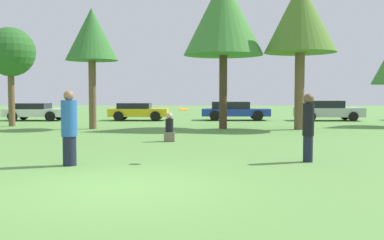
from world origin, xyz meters
TOP-DOWN VIEW (x-y plane):
  - ground_plane at (0.00, 0.00)m, footprint 120.00×120.00m
  - person_thrower at (-1.60, 2.45)m, footprint 0.38×0.38m
  - person_catcher at (4.31, 3.07)m, footprint 0.29×0.29m
  - frisbee at (1.14, 3.04)m, footprint 0.28×0.27m
  - bystander_sitting at (0.50, 7.96)m, footprint 0.39×0.32m
  - tree_1 at (-8.44, 15.64)m, footprint 2.62×2.62m
  - tree_2 at (-3.66, 13.83)m, footprint 2.58×2.58m
  - tree_3 at (2.84, 13.98)m, footprint 3.95×3.95m
  - tree_4 at (6.52, 13.50)m, footprint 3.47×3.47m
  - parked_car_white at (-9.08, 20.91)m, footprint 3.95×2.01m
  - parked_car_yellow at (-2.34, 21.05)m, footprint 3.86×2.04m
  - parked_car_blue at (4.02, 21.28)m, footprint 4.51×1.90m
  - parked_car_silver at (10.10, 20.90)m, footprint 4.34×1.90m

SIDE VIEW (x-z plane):
  - ground_plane at x=0.00m, z-range 0.00..0.00m
  - bystander_sitting at x=0.50m, z-range -0.08..0.97m
  - parked_car_white at x=-9.08m, z-range 0.05..1.18m
  - parked_car_yellow at x=-2.34m, z-range 0.04..1.19m
  - parked_car_blue at x=4.02m, z-range 0.04..1.27m
  - parked_car_silver at x=10.10m, z-range 0.02..1.33m
  - person_thrower at x=-1.60m, z-range 0.00..1.82m
  - person_catcher at x=4.31m, z-range 0.05..1.79m
  - frisbee at x=1.14m, z-range 1.31..1.38m
  - tree_1 at x=-8.44m, z-range 1.29..6.59m
  - tree_2 at x=-3.66m, z-range 1.62..7.59m
  - tree_4 at x=6.52m, z-range 1.80..9.01m
  - tree_3 at x=2.84m, z-range 1.79..9.40m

